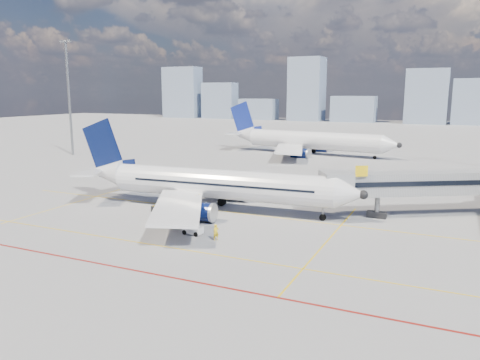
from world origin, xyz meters
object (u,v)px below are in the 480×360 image
Objects in this scene: second_aircraft at (306,140)px; ramp_worker at (216,232)px; baggage_tug at (192,228)px; belt_loader at (170,208)px; main_aircraft at (209,184)px; cargo_dolly at (177,215)px.

second_aircraft is 66.84m from ramp_worker.
belt_loader reaches higher than baggage_tug.
belt_loader is (0.88, -58.83, -2.59)m from second_aircraft.
ramp_worker reaches higher than baggage_tug.
second_aircraft is (-4.36, 55.59, -0.01)m from main_aircraft.
ramp_worker is (3.10, -0.72, 0.16)m from baggage_tug.
baggage_tug is at bearing -75.20° from main_aircraft.
main_aircraft is at bearing 113.60° from baggage_tug.
second_aircraft is at bearing 90.65° from main_aircraft.
belt_loader is 3.78× the size of ramp_worker.
cargo_dolly is at bearing -78.53° from second_aircraft.
belt_loader is at bearing 92.37° from ramp_worker.
ramp_worker is (10.71, -65.93, -2.42)m from second_aircraft.
belt_loader is (-3.76, 4.48, -0.56)m from cargo_dolly.
baggage_tug is 1.26× the size of ramp_worker.
ramp_worker is at bearing -73.50° from second_aircraft.
baggage_tug is 0.48× the size of cargo_dolly.
baggage_tug is at bearing 115.06° from ramp_worker.
cargo_dolly is (4.64, -63.31, -2.03)m from second_aircraft.
cargo_dolly is at bearing 104.87° from ramp_worker.
belt_loader is at bearing -140.90° from main_aircraft.
main_aircraft is 0.88× the size of second_aircraft.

